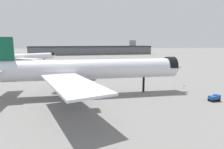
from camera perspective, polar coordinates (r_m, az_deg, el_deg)
The scene contains 7 objects.
ground at distance 64.79m, azimuth -4.37°, elevation -5.46°, with size 900.00×900.00×0.00m, color slate.
airliner_near_gate at distance 61.52m, azimuth -7.80°, elevation 1.37°, with size 67.38×61.32×18.38m.
airliner_far_taxiway at distance 154.22m, azimuth -24.35°, elevation 4.80°, with size 41.30×37.25×13.60m.
terminal_building at distance 263.08m, azimuth -5.51°, elevation 7.29°, with size 162.55×47.40×19.33m.
baggage_tug_wing at distance 62.97m, azimuth 28.30°, elevation -6.15°, with size 3.46×2.44×1.85m.
baggage_cart_trailing at distance 101.89m, azimuth -10.32°, elevation 0.56°, with size 2.85×2.70×1.82m.
traffic_cone_wingtip at distance 78.23m, azimuth 20.72°, elevation -3.13°, with size 0.61×0.61×0.77m, color #F2600C.
Camera 1 is at (-1.48, -62.51, 16.95)m, focal length 30.58 mm.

